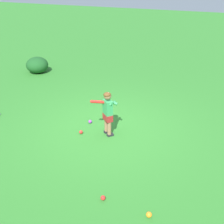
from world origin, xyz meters
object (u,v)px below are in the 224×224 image
at_px(child_batter, 108,110).
at_px(play_ball_behind_batter, 81,132).
at_px(play_ball_far_left, 90,122).
at_px(play_ball_center_lawn, 149,215).
at_px(play_ball_far_right, 103,198).

distance_m(child_batter, play_ball_behind_batter, 0.88).
bearing_deg(play_ball_far_left, play_ball_center_lawn, -50.90).
xyz_separation_m(play_ball_behind_batter, play_ball_far_left, (0.00, 0.56, 0.00)).
xyz_separation_m(play_ball_far_right, play_ball_far_left, (-1.29, 2.49, 0.00)).
relative_size(child_batter, play_ball_behind_batter, 12.48).
relative_size(play_ball_far_right, play_ball_far_left, 0.98).
relative_size(play_ball_far_right, play_ball_center_lawn, 0.88).
relative_size(play_ball_behind_batter, play_ball_center_lawn, 0.88).
height_order(play_ball_far_right, play_ball_far_left, play_ball_far_left).
bearing_deg(play_ball_behind_batter, play_ball_far_left, 89.87).
relative_size(play_ball_far_left, play_ball_center_lawn, 0.90).
bearing_deg(play_ball_far_right, child_batter, 107.75).
bearing_deg(play_ball_center_lawn, play_ball_far_right, 171.38).
distance_m(play_ball_behind_batter, play_ball_center_lawn, 2.96).
xyz_separation_m(play_ball_behind_batter, play_ball_center_lawn, (2.13, -2.06, 0.01)).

